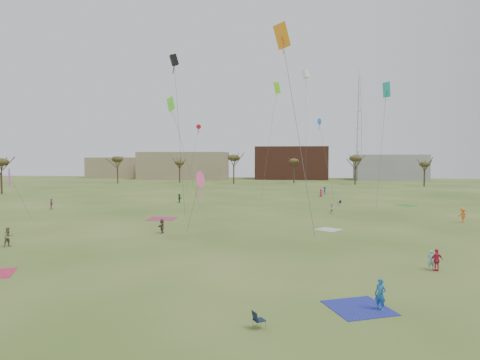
# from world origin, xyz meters

# --- Properties ---
(ground) EXTENTS (260.00, 260.00, 0.00)m
(ground) POSITION_xyz_m (0.00, 0.00, 0.00)
(ground) COLOR #35561A
(ground) RESTS_ON ground
(flyer_near_right) EXTENTS (0.74, 0.70, 1.70)m
(flyer_near_right) POSITION_xyz_m (10.85, -12.89, 0.85)
(flyer_near_right) COLOR #22679F
(flyer_near_right) RESTS_ON ground
(spectator_fore_a) EXTENTS (1.01, 0.65, 1.60)m
(spectator_fore_a) POSITION_xyz_m (16.39, -4.55, 0.80)
(spectator_fore_a) COLOR #CC234A
(spectator_fore_a) RESTS_ON ground
(spectator_fore_b) EXTENTS (0.98, 1.08, 1.79)m
(spectator_fore_b) POSITION_xyz_m (-19.52, -1.17, 0.90)
(spectator_fore_b) COLOR olive
(spectator_fore_b) RESTS_ON ground
(spectator_fore_c) EXTENTS (0.49, 1.44, 1.54)m
(spectator_fore_c) POSITION_xyz_m (-7.78, 7.05, 0.77)
(spectator_fore_c) COLOR brown
(spectator_fore_c) RESTS_ON ground
(flyer_mid_b) EXTENTS (1.16, 1.40, 1.88)m
(flyer_mid_b) POSITION_xyz_m (27.05, 18.95, 0.94)
(flyer_mid_b) COLOR orange
(flyer_mid_b) RESTS_ON ground
(flyer_mid_c) EXTENTS (0.52, 0.35, 1.41)m
(flyer_mid_c) POSITION_xyz_m (16.14, -4.10, 0.71)
(flyer_mid_c) COLOR #7FCED4
(flyer_mid_c) RESTS_ON ground
(spectator_mid_d) EXTENTS (0.72, 1.05, 1.66)m
(spectator_mid_d) POSITION_xyz_m (-31.37, 24.41, 0.83)
(spectator_mid_d) COLOR #A14373
(spectator_mid_d) RESTS_ON ground
(spectator_mid_e) EXTENTS (0.97, 0.92, 1.58)m
(spectator_mid_e) POSITION_xyz_m (11.61, 24.96, 0.79)
(spectator_mid_e) COLOR silver
(spectator_mid_e) RESTS_ON ground
(flyer_far_a) EXTENTS (1.18, 1.48, 1.57)m
(flyer_far_a) POSITION_xyz_m (-14.23, 36.45, 0.79)
(flyer_far_a) COLOR #2D6822
(flyer_far_a) RESTS_ON ground
(flyer_far_b) EXTENTS (0.89, 0.91, 1.58)m
(flyer_far_b) POSITION_xyz_m (11.68, 51.20, 0.79)
(flyer_far_b) COLOR #C82258
(flyer_far_b) RESTS_ON ground
(flyer_far_c) EXTENTS (0.82, 1.22, 1.75)m
(flyer_far_c) POSITION_xyz_m (12.70, 55.64, 0.88)
(flyer_far_c) COLOR navy
(flyer_far_c) RESTS_ON ground
(blanket_blue) EXTENTS (4.04, 4.04, 0.03)m
(blanket_blue) POSITION_xyz_m (9.76, -12.73, 0.00)
(blanket_blue) COLOR #222C96
(blanket_blue) RESTS_ON ground
(blanket_cream) EXTENTS (3.38, 3.38, 0.03)m
(blanket_cream) POSITION_xyz_m (10.07, 11.62, 0.00)
(blanket_cream) COLOR beige
(blanket_cream) RESTS_ON ground
(blanket_plum) EXTENTS (3.83, 3.83, 0.03)m
(blanket_plum) POSITION_xyz_m (-11.07, 17.01, 0.00)
(blanket_plum) COLOR #A53256
(blanket_plum) RESTS_ON ground
(blanket_olive) EXTENTS (3.76, 3.76, 0.03)m
(blanket_olive) POSITION_xyz_m (25.05, 37.14, 0.00)
(blanket_olive) COLOR #2F8237
(blanket_olive) RESTS_ON ground
(camp_chair_center) EXTENTS (0.73, 0.72, 0.87)m
(camp_chair_center) POSITION_xyz_m (4.64, -16.13, 0.26)
(camp_chair_center) COLOR #131F35
(camp_chair_center) RESTS_ON ground
(camp_chair_right) EXTENTS (0.73, 0.71, 0.87)m
(camp_chair_right) POSITION_xyz_m (13.75, 35.53, 0.26)
(camp_chair_right) COLOR #16163D
(camp_chair_right) RESTS_ON ground
(kites_aloft) EXTENTS (54.68, 46.10, 24.21)m
(kites_aloft) POSITION_xyz_m (0.48, 27.96, 18.35)
(kites_aloft) COLOR red
(kites_aloft) RESTS_ON ground
(tree_line) EXTENTS (117.44, 49.32, 8.91)m
(tree_line) POSITION_xyz_m (-2.85, 79.12, 7.09)
(tree_line) COLOR #3A2B1E
(tree_line) RESTS_ON ground
(building_tan) EXTENTS (32.00, 14.00, 10.00)m
(building_tan) POSITION_xyz_m (-35.00, 115.00, 5.00)
(building_tan) COLOR #937F60
(building_tan) RESTS_ON ground
(building_brick) EXTENTS (26.00, 16.00, 12.00)m
(building_brick) POSITION_xyz_m (5.00, 120.00, 6.00)
(building_brick) COLOR brown
(building_brick) RESTS_ON ground
(building_grey) EXTENTS (24.00, 12.00, 9.00)m
(building_grey) POSITION_xyz_m (40.00, 118.00, 4.50)
(building_grey) COLOR gray
(building_grey) RESTS_ON ground
(building_tan_west) EXTENTS (20.00, 12.00, 8.00)m
(building_tan_west) POSITION_xyz_m (-65.00, 122.00, 4.00)
(building_tan_west) COLOR #937F60
(building_tan_west) RESTS_ON ground
(radio_tower) EXTENTS (1.51, 1.72, 41.00)m
(radio_tower) POSITION_xyz_m (30.00, 125.00, 19.21)
(radio_tower) COLOR #9EA3A8
(radio_tower) RESTS_ON ground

